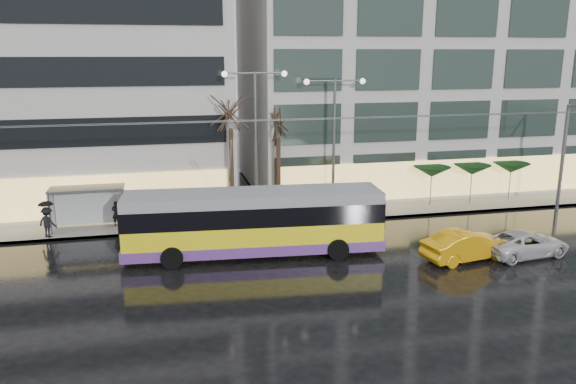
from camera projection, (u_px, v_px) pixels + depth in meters
name	position (u px, v px, depth m)	size (l,w,h in m)	color
ground	(253.00, 290.00, 24.86)	(140.00, 140.00, 0.00)	black
sidewalk	(249.00, 205.00, 38.52)	(80.00, 10.00, 0.15)	gray
kerb	(262.00, 226.00, 33.84)	(80.00, 0.10, 0.15)	slate
building_right	(451.00, 21.00, 43.87)	(32.00, 14.00, 25.00)	#B6B3AE
trolleybus	(254.00, 224.00, 28.84)	(13.33, 5.58, 6.10)	yellow
catenary	(247.00, 162.00, 31.56)	(42.24, 5.12, 7.00)	#595B60
bus_shelter	(81.00, 199.00, 32.70)	(4.20, 1.60, 2.51)	#595B60
street_lamp_near	(255.00, 124.00, 34.06)	(3.96, 0.36, 9.03)	#595B60
street_lamp_far	(334.00, 127.00, 35.21)	(3.96, 0.36, 8.53)	#595B60
tree_a	(230.00, 106.00, 33.67)	(3.20, 3.20, 8.40)	black
tree_b	(278.00, 116.00, 34.67)	(3.20, 3.20, 7.70)	black
parasol_a	(432.00, 172.00, 37.69)	(2.50, 2.50, 2.65)	#595B60
parasol_b	(472.00, 170.00, 38.33)	(2.50, 2.50, 2.65)	#595B60
parasol_c	(511.00, 168.00, 38.98)	(2.50, 2.50, 2.65)	#595B60
taxi_b	(466.00, 245.00, 28.35)	(1.62, 4.65, 1.53)	orange
sedan_silver	(525.00, 243.00, 28.98)	(2.15, 4.65, 1.29)	silver
pedestrian_a	(115.00, 202.00, 33.27)	(1.14, 1.15, 2.19)	black
pedestrian_b	(131.00, 217.00, 32.54)	(1.00, 0.92, 1.66)	black
pedestrian_c	(47.00, 218.00, 31.28)	(1.30, 1.13, 2.11)	black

